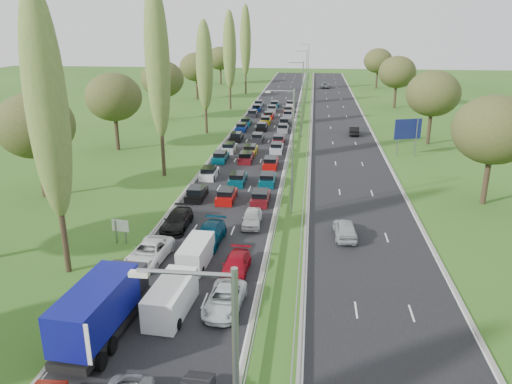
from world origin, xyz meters
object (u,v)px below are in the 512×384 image
(near_car_3, at_px, (177,220))
(info_sign, at_px, (120,228))
(blue_lorry, at_px, (103,307))
(direction_sign, at_px, (408,131))
(near_car_2, at_px, (149,252))
(white_van_front, at_px, (172,297))
(white_van_rear, at_px, (197,252))

(near_car_3, height_order, info_sign, info_sign)
(blue_lorry, xyz_separation_m, info_sign, (-3.89, 12.73, -0.55))
(direction_sign, bearing_deg, blue_lorry, -118.63)
(blue_lorry, bearing_deg, near_car_2, 97.49)
(white_van_front, height_order, info_sign, white_van_front)
(near_car_3, bearing_deg, direction_sign, 50.03)
(white_van_front, xyz_separation_m, info_sign, (-7.15, 9.78, 0.29))
(white_van_front, bearing_deg, white_van_rear, 94.07)
(near_car_3, distance_m, direction_sign, 38.49)
(near_car_3, relative_size, white_van_rear, 1.11)
(white_van_rear, distance_m, info_sign, 7.77)
(near_car_3, distance_m, white_van_rear, 7.52)
(near_car_2, xyz_separation_m, info_sign, (-3.42, 2.99, 0.59))
(white_van_rear, height_order, direction_sign, direction_sign)
(near_car_3, height_order, white_van_front, white_van_front)
(blue_lorry, relative_size, direction_sign, 1.68)
(blue_lorry, xyz_separation_m, white_van_rear, (3.28, 9.76, -0.95))
(near_car_2, xyz_separation_m, blue_lorry, (0.47, -9.73, 1.14))
(near_car_3, distance_m, info_sign, 5.39)
(white_van_front, distance_m, direction_sign, 47.93)
(near_car_3, height_order, direction_sign, direction_sign)
(near_car_3, relative_size, direction_sign, 1.00)
(white_van_rear, height_order, info_sign, info_sign)
(info_sign, bearing_deg, white_van_front, -53.81)
(near_car_2, xyz_separation_m, white_van_front, (3.73, -6.78, 0.30))
(white_van_front, relative_size, direction_sign, 1.01)
(blue_lorry, bearing_deg, white_van_front, 46.84)
(near_car_2, height_order, info_sign, info_sign)
(near_car_2, bearing_deg, info_sign, 143.59)
(white_van_rear, bearing_deg, blue_lorry, -105.71)
(near_car_2, distance_m, white_van_rear, 3.76)
(blue_lorry, height_order, white_van_rear, blue_lorry)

